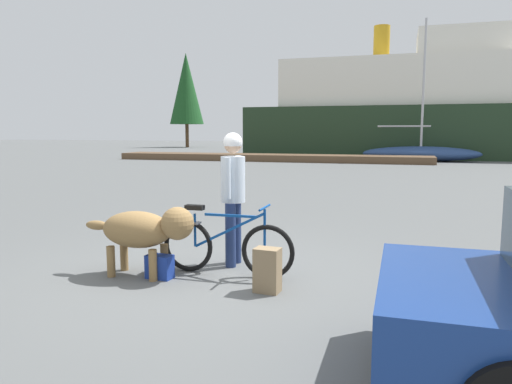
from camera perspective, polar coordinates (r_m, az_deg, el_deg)
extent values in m
plane|color=#595B5B|center=(6.10, -5.51, -9.77)|extent=(160.00, 160.00, 0.00)
torus|color=black|center=(5.82, 1.42, -7.15)|extent=(0.67, 0.06, 0.67)
torus|color=black|center=(6.18, -8.12, -6.37)|extent=(0.67, 0.06, 0.67)
cube|color=navy|center=(5.88, -3.07, -2.83)|extent=(0.68, 0.03, 0.03)
cube|color=navy|center=(5.92, -3.24, -4.59)|extent=(0.91, 0.03, 0.49)
cylinder|color=navy|center=(6.09, -7.30, -4.53)|extent=(0.03, 0.03, 0.42)
cylinder|color=navy|center=(5.77, 1.04, -4.62)|extent=(0.03, 0.03, 0.52)
cube|color=black|center=(6.04, -7.35, -1.83)|extent=(0.24, 0.10, 0.06)
cylinder|color=navy|center=(5.72, 1.05, -1.88)|extent=(0.03, 0.44, 0.03)
cube|color=slate|center=(6.12, -8.34, -3.63)|extent=(0.36, 0.14, 0.02)
cylinder|color=navy|center=(6.50, -2.40, -4.78)|extent=(0.14, 0.14, 0.85)
cylinder|color=navy|center=(6.30, -3.06, -5.18)|extent=(0.14, 0.14, 0.85)
cylinder|color=silver|center=(6.29, -2.76, 1.52)|extent=(0.32, 0.32, 0.60)
cylinder|color=silver|center=(6.49, -2.11, 2.02)|extent=(0.09, 0.09, 0.53)
cylinder|color=silver|center=(6.08, -3.46, 1.66)|extent=(0.09, 0.09, 0.53)
sphere|color=tan|center=(6.26, -2.79, 5.69)|extent=(0.23, 0.23, 0.23)
sphere|color=white|center=(6.26, -2.79, 5.97)|extent=(0.25, 0.25, 0.25)
ellipsoid|color=olive|center=(6.07, -14.04, -4.36)|extent=(0.90, 0.53, 0.45)
sphere|color=olive|center=(5.79, -9.37, -3.73)|extent=(0.40, 0.40, 0.40)
ellipsoid|color=olive|center=(6.37, -18.46, -3.78)|extent=(0.32, 0.12, 0.12)
cylinder|color=olive|center=(6.14, -10.89, -7.88)|extent=(0.10, 0.10, 0.38)
cylinder|color=olive|center=(5.90, -12.22, -8.56)|extent=(0.10, 0.10, 0.38)
cylinder|color=olive|center=(6.43, -15.48, -7.34)|extent=(0.10, 0.10, 0.38)
cylinder|color=olive|center=(6.19, -16.94, -7.95)|extent=(0.10, 0.10, 0.38)
cube|color=#8C7251|center=(5.37, 1.37, -9.32)|extent=(0.30, 0.22, 0.50)
cube|color=navy|center=(6.00, -11.44, -8.73)|extent=(0.34, 0.21, 0.29)
cylinder|color=black|center=(4.55, 24.56, -12.14)|extent=(0.64, 0.22, 0.64)
cube|color=brown|center=(29.21, 1.54, 4.13)|extent=(19.14, 2.28, 0.40)
cube|color=#1E331E|center=(35.21, 19.08, 6.75)|extent=(23.58, 7.36, 3.44)
cube|color=silver|center=(35.36, 19.31, 12.13)|extent=(18.87, 6.18, 3.20)
cube|color=silver|center=(35.84, 23.40, 15.91)|extent=(5.66, 4.42, 1.80)
cylinder|color=#BF8C19|center=(35.74, 14.77, 16.77)|extent=(1.10, 1.10, 2.40)
ellipsoid|color=navy|center=(30.39, 19.08, 4.33)|extent=(6.83, 1.91, 0.90)
cylinder|color=#B2B2B7|center=(30.49, 19.40, 12.17)|extent=(0.14, 0.14, 7.43)
cylinder|color=#B2B2B7|center=(30.34, 17.25, 7.52)|extent=(3.08, 0.10, 0.10)
cylinder|color=#4C331E|center=(55.40, -8.23, 6.68)|extent=(0.39, 0.39, 2.63)
cone|color=#19471E|center=(55.60, -8.33, 12.12)|extent=(3.82, 3.82, 7.91)
cylinder|color=#4C331E|center=(49.75, 19.28, 6.15)|extent=(0.34, 0.34, 2.37)
cone|color=#19471E|center=(49.98, 19.54, 12.33)|extent=(2.94, 2.94, 8.40)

